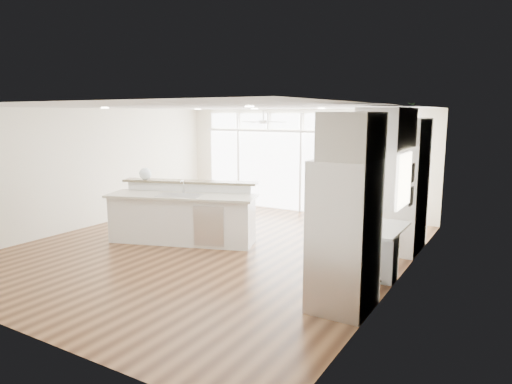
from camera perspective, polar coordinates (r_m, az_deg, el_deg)
The scene contains 24 objects.
floor at distance 8.97m, azimuth -5.30°, elevation -7.04°, with size 7.00×8.00×0.02m, color #472815.
ceiling at distance 8.59m, azimuth -5.58°, elevation 10.54°, with size 7.00×8.00×0.02m, color silver.
wall_back at distance 12.11m, azimuth 5.81°, elevation 3.90°, with size 7.00×0.04×2.70m, color white.
wall_front at distance 5.99m, azimuth -28.66°, elevation -3.27°, with size 7.00×0.04×2.70m, color white.
wall_left at distance 11.09m, azimuth -20.22°, elevation 2.81°, with size 0.04×8.00×2.70m, color white.
wall_right at distance 7.21m, azimuth 17.66°, elevation -0.50°, with size 0.04×8.00×2.70m, color white.
glass_wall at distance 12.09m, azimuth 5.67°, elevation 2.46°, with size 5.80×0.06×2.08m, color white.
transom_row at distance 12.00m, azimuth 5.78°, elevation 8.78°, with size 5.90×0.06×0.40m, color white.
desk_window at distance 7.48m, azimuth 17.97°, elevation 1.39°, with size 0.04×0.85×0.85m, color white.
ceiling_fan at distance 11.21m, azimuth 0.94°, elevation 9.27°, with size 1.16×1.16×0.32m, color white.
recessed_lights at distance 8.75m, azimuth -4.79°, elevation 10.41°, with size 3.40×3.00×0.02m, color white.
oven_cabinet at distance 9.03m, azimuth 18.22°, elevation 0.82°, with size 0.64×1.20×2.50m, color white.
desk_nook at distance 7.80m, azimuth 15.14°, elevation -6.94°, with size 0.72×1.30×0.76m, color white.
upper_cabinets at distance 7.48m, azimuth 16.11°, elevation 7.65°, with size 0.64×1.30×0.64m, color white.
refrigerator at distance 6.12m, azimuth 10.98°, elevation -5.35°, with size 0.76×0.90×2.00m, color silver.
fridge_cabinet at distance 5.90m, azimuth 11.95°, elevation 6.87°, with size 0.64×0.90×0.60m, color white.
framed_photos at distance 8.10m, azimuth 18.90°, elevation 0.88°, with size 0.06×0.22×0.80m, color black.
kitchen_island at distance 9.31m, azimuth -9.23°, elevation -2.64°, with size 3.01×1.13×1.20m, color white.
rug at distance 7.90m, azimuth 10.79°, elevation -9.40°, with size 0.95×0.69×0.01m, color #3E2513.
office_chair at distance 7.07m, azimuth 12.84°, elevation -7.24°, with size 0.56×0.52×1.08m, color black.
fishbowl at distance 9.92m, azimuth -13.66°, elevation 2.23°, with size 0.25×0.25×0.25m, color white.
monitor at distance 7.67m, azimuth 14.76°, elevation -2.63°, with size 0.08×0.51×0.42m, color black.
keyboard at distance 7.77m, azimuth 13.49°, elevation -3.98°, with size 0.12×0.31×0.02m, color white.
potted_plant at distance 8.93m, azimuth 18.69°, elevation 9.44°, with size 0.24×0.27×0.21m, color #2D5A26.
Camera 1 is at (5.08, -6.93, 2.58)m, focal length 32.00 mm.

